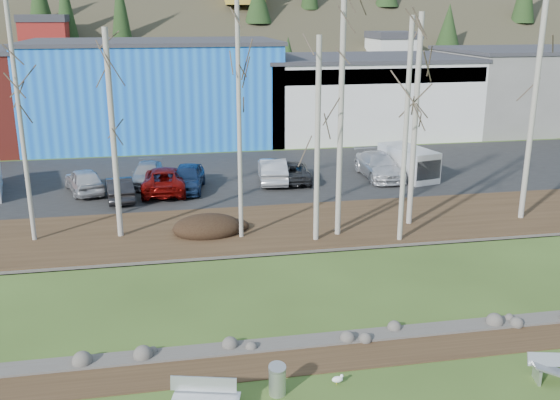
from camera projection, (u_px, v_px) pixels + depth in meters
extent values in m
plane|color=#354C1B|center=(369.00, 393.00, 17.90)|extent=(200.00, 200.00, 0.00)
cube|color=#382616|center=(348.00, 355.00, 19.87)|extent=(80.00, 1.80, 0.03)
cube|color=#382616|center=(278.00, 227.00, 31.52)|extent=(80.00, 7.00, 0.15)
cube|color=black|center=(249.00, 176.00, 41.40)|extent=(80.00, 14.00, 0.14)
cube|color=blue|center=(155.00, 93.00, 52.37)|extent=(20.00, 12.00, 8.00)
cube|color=#333338|center=(152.00, 42.00, 51.17)|extent=(20.40, 12.24, 0.30)
cube|color=silver|center=(360.00, 96.00, 55.77)|extent=(18.00, 12.00, 6.50)
cube|color=#333338|center=(361.00, 58.00, 54.79)|extent=(18.36, 12.24, 0.30)
cube|color=navy|center=(383.00, 76.00, 49.54)|extent=(17.64, 0.20, 1.20)
cube|color=slate|center=(523.00, 90.00, 58.53)|extent=(14.00, 12.00, 7.00)
cube|color=#333338|center=(528.00, 50.00, 57.47)|extent=(14.28, 12.24, 0.30)
cube|color=silver|center=(203.00, 384.00, 17.08)|extent=(1.80, 0.58, 0.41)
cube|color=silver|center=(206.00, 397.00, 16.96)|extent=(1.90, 0.95, 0.05)
cube|color=silver|center=(537.00, 374.00, 18.42)|extent=(0.21, 0.57, 0.45)
cube|color=silver|center=(559.00, 360.00, 18.46)|extent=(1.84, 0.63, 0.40)
cube|color=#9A9C9E|center=(548.00, 369.00, 18.35)|extent=(0.99, 0.71, 0.33)
cylinder|color=silver|center=(277.00, 381.00, 17.74)|extent=(0.52, 0.52, 0.84)
cylinder|color=gold|center=(337.00, 383.00, 18.30)|extent=(0.01, 0.01, 0.09)
cylinder|color=gold|center=(336.00, 382.00, 18.35)|extent=(0.01, 0.01, 0.09)
ellipsoid|color=white|center=(337.00, 379.00, 18.30)|extent=(0.33, 0.19, 0.19)
cube|color=gray|center=(337.00, 378.00, 18.29)|extent=(0.22, 0.13, 0.02)
sphere|color=white|center=(342.00, 376.00, 18.32)|extent=(0.10, 0.10, 0.10)
cone|color=gold|center=(344.00, 375.00, 18.35)|extent=(0.06, 0.04, 0.03)
ellipsoid|color=black|center=(207.00, 226.00, 30.38)|extent=(3.38, 2.39, 0.66)
cylinder|color=#B9B1A7|center=(21.00, 126.00, 27.99)|extent=(0.21, 0.21, 10.85)
cylinder|color=#B9B1A7|center=(113.00, 136.00, 28.68)|extent=(0.27, 0.27, 9.72)
cylinder|color=#B9B1A7|center=(239.00, 124.00, 28.40)|extent=(0.21, 0.21, 10.87)
cylinder|color=#B9B1A7|center=(317.00, 142.00, 28.25)|extent=(0.25, 0.25, 9.40)
cylinder|color=#B9B1A7|center=(406.00, 133.00, 28.11)|extent=(0.23, 0.23, 10.23)
cylinder|color=#B9B1A7|center=(341.00, 111.00, 28.60)|extent=(0.26, 0.26, 11.95)
cylinder|color=#B9B1A7|center=(415.00, 122.00, 30.37)|extent=(0.27, 0.27, 10.37)
cylinder|color=#B9B1A7|center=(535.00, 96.00, 30.91)|extent=(0.28, 0.28, 12.73)
imported|color=#B9B8BB|center=(84.00, 180.00, 37.09)|extent=(2.97, 4.68, 1.49)
imported|color=black|center=(119.00, 188.00, 35.69)|extent=(1.94, 4.22, 1.34)
imported|color=maroon|center=(165.00, 179.00, 37.28)|extent=(2.75, 5.55, 1.51)
imported|color=#919498|center=(148.00, 174.00, 38.97)|extent=(2.23, 4.63, 1.30)
imported|color=navy|center=(188.00, 178.00, 37.55)|extent=(2.53, 4.80, 1.56)
imported|color=silver|center=(272.00, 170.00, 39.39)|extent=(2.10, 4.84, 1.55)
imported|color=#2B2C2E|center=(292.00, 171.00, 39.65)|extent=(2.61, 4.85, 1.29)
imported|color=silver|center=(379.00, 166.00, 40.48)|extent=(2.22, 5.40, 1.56)
cube|color=silver|center=(408.00, 163.00, 40.47)|extent=(2.82, 4.78, 1.96)
cube|color=black|center=(424.00, 169.00, 38.91)|extent=(1.94, 1.31, 1.21)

